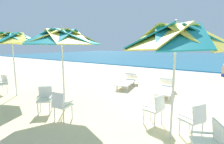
# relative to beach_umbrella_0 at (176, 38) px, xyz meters

# --- Properties ---
(ground_plane) EXTENTS (80.00, 80.00, 0.00)m
(ground_plane) POSITION_rel_beach_umbrella_0_xyz_m (0.41, 2.63, -2.33)
(ground_plane) COLOR beige
(surf_foam) EXTENTS (80.00, 0.70, 0.01)m
(surf_foam) POSITION_rel_beach_umbrella_0_xyz_m (0.41, 11.36, -2.33)
(surf_foam) COLOR white
(surf_foam) RESTS_ON ground
(beach_umbrella_0) EXTENTS (2.34, 2.34, 2.73)m
(beach_umbrella_0) POSITION_rel_beach_umbrella_0_xyz_m (0.00, 0.00, 0.00)
(beach_umbrella_0) COLOR silver
(beach_umbrella_0) RESTS_ON ground
(plastic_chair_0) EXTENTS (0.62, 0.60, 0.87)m
(plastic_chair_0) POSITION_rel_beach_umbrella_0_xyz_m (0.43, 0.32, -1.84)
(plastic_chair_0) COLOR white
(plastic_chair_0) RESTS_ON ground
(plastic_chair_1) EXTENTS (0.61, 0.59, 0.87)m
(plastic_chair_1) POSITION_rel_beach_umbrella_0_xyz_m (0.84, -0.57, -1.84)
(plastic_chair_1) COLOR white
(plastic_chair_1) RESTS_ON ground
(plastic_chair_2) EXTENTS (0.54, 0.52, 0.87)m
(plastic_chair_2) POSITION_rel_beach_umbrella_0_xyz_m (-0.56, 0.47, -1.84)
(plastic_chair_2) COLOR white
(plastic_chair_2) RESTS_ON ground
(beach_umbrella_1) EXTENTS (2.57, 2.57, 2.77)m
(beach_umbrella_1) POSITION_rel_beach_umbrella_0_xyz_m (-3.51, -0.20, 0.09)
(beach_umbrella_1) COLOR silver
(beach_umbrella_1) RESTS_ON ground
(plastic_chair_3) EXTENTS (0.49, 0.52, 0.87)m
(plastic_chair_3) POSITION_rel_beach_umbrella_0_xyz_m (-2.90, -0.82, -1.84)
(plastic_chair_3) COLOR white
(plastic_chair_3) RESTS_ON ground
(plastic_chair_4) EXTENTS (0.63, 0.63, 0.87)m
(plastic_chair_4) POSITION_rel_beach_umbrella_0_xyz_m (-3.85, -0.72, -1.84)
(plastic_chair_4) COLOR white
(plastic_chair_4) RESTS_ON ground
(beach_umbrella_2) EXTENTS (2.35, 2.35, 2.78)m
(beach_umbrella_2) POSITION_rel_beach_umbrella_0_xyz_m (-6.56, -0.30, 0.11)
(beach_umbrella_2) COLOR silver
(beach_umbrella_2) RESTS_ON ground
(plastic_chair_5) EXTENTS (0.49, 0.51, 0.87)m
(plastic_chair_5) POSITION_rel_beach_umbrella_0_xyz_m (-7.38, -0.51, -1.84)
(plastic_chair_5) COLOR white
(plastic_chair_5) RESTS_ON ground
(sun_lounger_1) EXTENTS (1.06, 2.23, 0.62)m
(sun_lounger_1) POSITION_rel_beach_umbrella_0_xyz_m (-1.30, 3.57, -2.05)
(sun_lounger_1) COLOR white
(sun_lounger_1) RESTS_ON ground
(sun_lounger_2) EXTENTS (1.08, 2.23, 0.62)m
(sun_lounger_2) POSITION_rel_beach_umbrella_0_xyz_m (-3.43, 3.92, -2.05)
(sun_lounger_2) COLOR white
(sun_lounger_2) RESTS_ON ground
(beachgoer_seated) EXTENTS (0.30, 0.93, 0.92)m
(beachgoer_seated) POSITION_rel_beach_umbrella_0_xyz_m (0.71, 10.51, -2.04)
(beachgoer_seated) COLOR #2D4CA5
(beachgoer_seated) RESTS_ON ground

